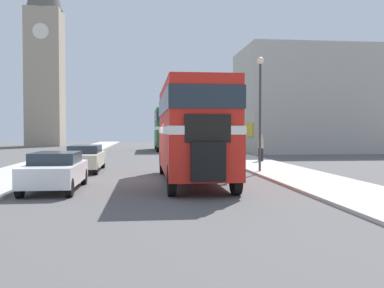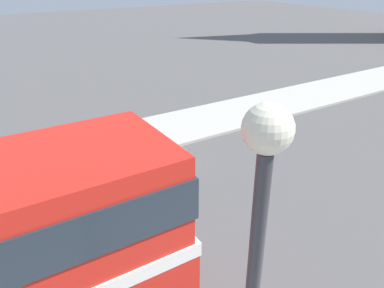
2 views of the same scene
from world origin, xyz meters
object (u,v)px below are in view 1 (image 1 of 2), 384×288
object	(u,v)px
church_tower	(45,40)
car_parked_mid	(85,158)
bus_distant	(166,126)
bicycle_on_pavement	(228,151)
pedestrian_walking	(261,146)
street_lamp	(260,97)
double_decker_bus	(192,125)
car_parked_near	(55,170)

from	to	relation	value
church_tower	car_parked_mid	bearing A→B (deg)	-74.51
bus_distant	car_parked_mid	world-z (taller)	bus_distant
bicycle_on_pavement	pedestrian_walking	bearing A→B (deg)	-82.11
pedestrian_walking	street_lamp	xyz separation A→B (m)	(-1.93, -6.79, 2.82)
double_decker_bus	bicycle_on_pavement	distance (m)	17.75
car_parked_mid	bicycle_on_pavement	distance (m)	15.31
street_lamp	church_tower	world-z (taller)	church_tower
bicycle_on_pavement	car_parked_mid	bearing A→B (deg)	-131.40
street_lamp	church_tower	bearing A→B (deg)	116.20
bicycle_on_pavement	street_lamp	world-z (taller)	street_lamp
double_decker_bus	bus_distant	distance (m)	28.74
pedestrian_walking	church_tower	size ratio (longest dim) A/B	0.06
car_parked_near	church_tower	size ratio (longest dim) A/B	0.15
pedestrian_walking	bicycle_on_pavement	distance (m)	6.89
car_parked_near	pedestrian_walking	distance (m)	16.40
car_parked_near	car_parked_mid	distance (m)	7.34
car_parked_near	church_tower	distance (m)	48.25
double_decker_bus	bicycle_on_pavement	size ratio (longest dim) A/B	5.35
double_decker_bus	pedestrian_walking	xyz separation A→B (m)	(5.83, 10.16, -1.30)
bus_distant	street_lamp	bearing A→B (deg)	-82.09
double_decker_bus	bus_distant	world-z (taller)	bus_distant
car_parked_near	pedestrian_walking	size ratio (longest dim) A/B	2.37
bus_distant	pedestrian_walking	size ratio (longest dim) A/B	5.42
bicycle_on_pavement	church_tower	bearing A→B (deg)	128.12
car_parked_mid	street_lamp	distance (m)	9.91
double_decker_bus	church_tower	size ratio (longest dim) A/B	0.33
pedestrian_walking	street_lamp	size ratio (longest dim) A/B	0.31
bus_distant	church_tower	xyz separation A→B (m)	(-16.05, 14.43, 11.96)
bicycle_on_pavement	church_tower	xyz separation A→B (m)	(-20.57, 26.22, 14.13)
double_decker_bus	bicycle_on_pavement	xyz separation A→B (m)	(4.89, 16.95, -1.96)
church_tower	street_lamp	bearing A→B (deg)	-63.80
bus_distant	street_lamp	world-z (taller)	street_lamp
car_parked_near	bicycle_on_pavement	world-z (taller)	car_parked_near
bus_distant	car_parked_mid	xyz separation A→B (m)	(-5.61, -23.27, -1.91)
double_decker_bus	bicycle_on_pavement	bearing A→B (deg)	73.91
bicycle_on_pavement	church_tower	size ratio (longest dim) A/B	0.06
bus_distant	pedestrian_walking	xyz separation A→B (m)	(5.46, -18.58, -1.51)
double_decker_bus	church_tower	xyz separation A→B (m)	(-15.68, 43.17, 12.16)
pedestrian_walking	street_lamp	bearing A→B (deg)	-105.89
double_decker_bus	car_parked_mid	size ratio (longest dim) A/B	2.02
double_decker_bus	car_parked_near	world-z (taller)	double_decker_bus
bus_distant	car_parked_mid	bearing A→B (deg)	-103.55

